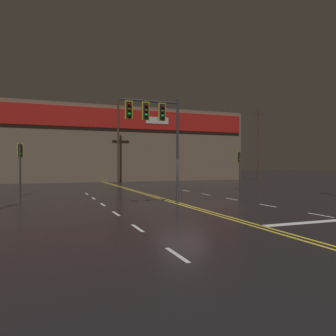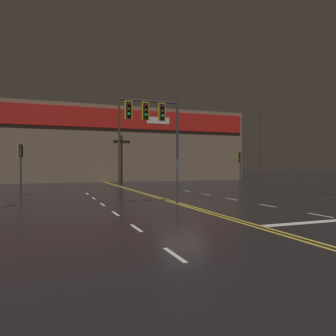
% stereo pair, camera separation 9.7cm
% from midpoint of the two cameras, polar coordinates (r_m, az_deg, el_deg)
% --- Properties ---
extents(ground_plane, '(200.00, 200.00, 0.00)m').
position_cam_midpoint_polar(ground_plane, '(17.95, 2.93, -6.47)').
color(ground_plane, black).
extents(road_markings, '(12.23, 60.00, 0.01)m').
position_cam_midpoint_polar(road_markings, '(17.26, 6.39, -6.73)').
color(road_markings, gold).
rests_on(road_markings, ground).
extents(traffic_signal_median, '(3.36, 0.36, 5.91)m').
position_cam_midpoint_polar(traffic_signal_median, '(18.11, -2.32, 8.27)').
color(traffic_signal_median, '#38383D').
rests_on(traffic_signal_median, ground).
extents(traffic_signal_corner_northeast, '(0.42, 0.36, 3.40)m').
position_cam_midpoint_polar(traffic_signal_corner_northeast, '(29.64, 12.49, 1.11)').
color(traffic_signal_corner_northeast, '#38383D').
rests_on(traffic_signal_corner_northeast, ground).
extents(traffic_signal_corner_northwest, '(0.42, 0.36, 3.71)m').
position_cam_midpoint_polar(traffic_signal_corner_northwest, '(24.99, -24.17, 1.73)').
color(traffic_signal_corner_northwest, '#38383D').
rests_on(traffic_signal_corner_northwest, ground).
extents(building_backdrop, '(41.05, 10.23, 9.95)m').
position_cam_midpoint_polar(building_backdrop, '(47.66, -11.92, 3.89)').
color(building_backdrop, '#7A6651').
rests_on(building_backdrop, ground).
extents(utility_pole_row, '(47.94, 0.26, 12.10)m').
position_cam_midpoint_polar(utility_pole_row, '(40.68, -12.04, 5.45)').
color(utility_pole_row, '#4C3828').
rests_on(utility_pole_row, ground).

